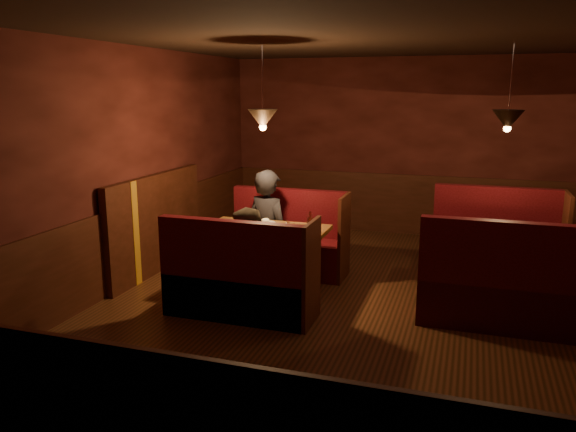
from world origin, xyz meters
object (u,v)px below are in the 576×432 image
(second_bench_far, at_px, (496,248))
(diner_a, at_px, (268,210))
(main_table, at_px, (265,243))
(second_table, at_px, (497,248))
(diner_b, at_px, (249,245))
(main_bench_near, at_px, (239,286))
(second_bench_near, at_px, (502,294))
(main_bench_far, at_px, (288,246))

(second_bench_far, distance_m, diner_a, 2.99)
(main_table, height_order, second_bench_far, second_bench_far)
(second_table, distance_m, diner_b, 2.84)
(main_table, bearing_deg, main_bench_near, -88.77)
(second_bench_far, distance_m, diner_b, 3.35)
(diner_a, bearing_deg, main_table, 127.49)
(main_table, height_order, main_bench_near, main_bench_near)
(main_bench_near, height_order, diner_b, diner_b)
(second_bench_far, distance_m, second_bench_near, 1.74)
(main_bench_far, relative_size, second_bench_far, 0.99)
(main_table, bearing_deg, main_bench_far, 88.77)
(diner_a, bearing_deg, main_bench_far, -103.96)
(diner_b, bearing_deg, second_bench_near, 31.13)
(main_bench_far, bearing_deg, second_bench_far, 14.24)
(main_table, relative_size, diner_a, 0.83)
(second_bench_near, bearing_deg, main_bench_far, 157.66)
(second_bench_far, height_order, diner_b, diner_b)
(main_bench_near, relative_size, second_bench_far, 0.99)
(second_bench_far, bearing_deg, diner_b, -141.29)
(diner_b, bearing_deg, main_bench_near, -71.48)
(main_bench_far, relative_size, second_bench_near, 0.99)
(second_table, height_order, diner_a, diner_a)
(second_table, bearing_deg, second_bench_near, -87.80)
(main_bench_near, bearing_deg, diner_b, 84.86)
(main_table, relative_size, main_bench_far, 0.91)
(second_bench_far, bearing_deg, main_bench_near, -138.49)
(main_bench_near, relative_size, second_bench_near, 0.99)
(second_bench_near, bearing_deg, second_bench_far, 90.00)
(main_table, xyz_separation_m, second_bench_far, (2.63, 1.49, -0.23))
(main_bench_near, bearing_deg, main_table, 91.23)
(second_bench_far, bearing_deg, diner_a, -161.72)
(diner_a, relative_size, diner_b, 1.18)
(main_bench_far, height_order, main_bench_near, same)
(main_bench_far, bearing_deg, main_bench_near, -90.00)
(main_bench_far, height_order, second_bench_far, second_bench_far)
(main_table, xyz_separation_m, main_bench_far, (0.02, 0.82, -0.25))
(main_table, distance_m, diner_b, 0.61)
(second_bench_far, xyz_separation_m, diner_a, (-2.80, -0.92, 0.51))
(main_table, bearing_deg, diner_a, 106.36)
(main_bench_far, xyz_separation_m, main_bench_near, (0.00, -1.65, 0.00))
(main_bench_near, distance_m, diner_b, 0.46)
(main_bench_near, bearing_deg, second_bench_near, 12.42)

